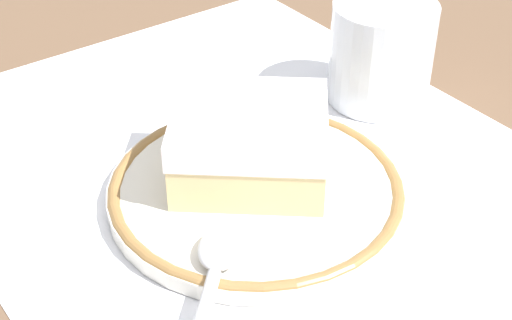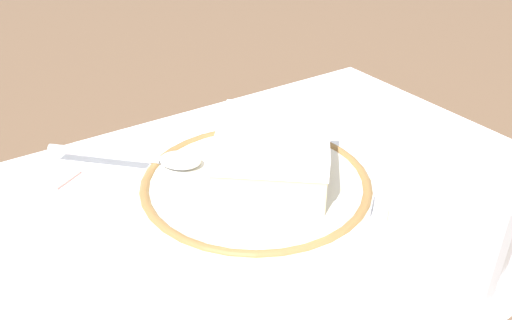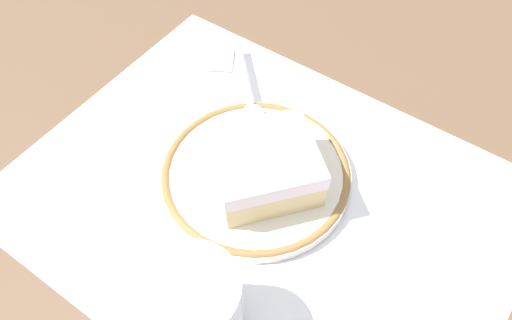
{
  "view_description": "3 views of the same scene",
  "coord_description": "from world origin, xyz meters",
  "px_view_note": "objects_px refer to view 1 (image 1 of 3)",
  "views": [
    {
      "loc": [
        0.33,
        -0.25,
        0.31
      ],
      "look_at": [
        0.02,
        -0.02,
        0.03
      ],
      "focal_mm": 53.07,
      "sensor_mm": 36.0,
      "label": 1
    },
    {
      "loc": [
        0.23,
        0.29,
        0.26
      ],
      "look_at": [
        0.02,
        -0.02,
        0.03
      ],
      "focal_mm": 37.45,
      "sensor_mm": 36.0,
      "label": 2
    },
    {
      "loc": [
        -0.16,
        0.24,
        0.44
      ],
      "look_at": [
        0.02,
        -0.02,
        0.03
      ],
      "focal_mm": 36.84,
      "sensor_mm": 36.0,
      "label": 3
    }
  ],
  "objects_px": {
    "plate": "(256,190)",
    "cake_slice": "(250,142)",
    "cup": "(381,59)",
    "spoon": "(212,280)",
    "napkin": "(501,202)"
  },
  "relations": [
    {
      "from": "spoon",
      "to": "plate",
      "type": "bearing_deg",
      "value": 128.92
    },
    {
      "from": "spoon",
      "to": "cup",
      "type": "xyz_separation_m",
      "value": [
        -0.11,
        0.23,
        0.02
      ]
    },
    {
      "from": "cake_slice",
      "to": "cup",
      "type": "height_order",
      "value": "cup"
    },
    {
      "from": "plate",
      "to": "cake_slice",
      "type": "distance_m",
      "value": 0.03
    },
    {
      "from": "spoon",
      "to": "cup",
      "type": "bearing_deg",
      "value": 115.02
    },
    {
      "from": "plate",
      "to": "spoon",
      "type": "bearing_deg",
      "value": -51.08
    },
    {
      "from": "spoon",
      "to": "cake_slice",
      "type": "bearing_deg",
      "value": 132.81
    },
    {
      "from": "cake_slice",
      "to": "plate",
      "type": "bearing_deg",
      "value": -19.99
    },
    {
      "from": "plate",
      "to": "cake_slice",
      "type": "relative_size",
      "value": 1.46
    },
    {
      "from": "cake_slice",
      "to": "napkin",
      "type": "xyz_separation_m",
      "value": [
        0.11,
        0.12,
        -0.03
      ]
    },
    {
      "from": "cup",
      "to": "napkin",
      "type": "height_order",
      "value": "cup"
    },
    {
      "from": "plate",
      "to": "cake_slice",
      "type": "bearing_deg",
      "value": 160.01
    },
    {
      "from": "spoon",
      "to": "napkin",
      "type": "bearing_deg",
      "value": 78.65
    },
    {
      "from": "cake_slice",
      "to": "spoon",
      "type": "relative_size",
      "value": 1.17
    },
    {
      "from": "cup",
      "to": "spoon",
      "type": "bearing_deg",
      "value": -64.98
    }
  ]
}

